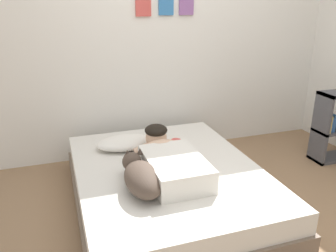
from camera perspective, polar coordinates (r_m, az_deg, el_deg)
ground_plane at (r=2.90m, az=8.96°, el=-14.56°), size 11.65×11.65×0.00m
back_wall at (r=3.80m, az=-0.62°, el=14.31°), size 3.82×0.12×2.50m
bed at (r=2.96m, az=-0.07°, el=-9.71°), size 1.51×1.92×0.34m
pillow at (r=3.23m, az=-7.11°, el=-2.73°), size 0.52×0.32×0.11m
person_lying at (r=2.78m, az=0.19°, el=-5.44°), size 0.43×0.92×0.27m
dog at (r=2.53m, az=-4.36°, el=-8.28°), size 0.26×0.57×0.21m
coffee_cup at (r=3.24m, az=1.37°, el=-2.87°), size 0.12×0.09×0.07m
cell_phone at (r=2.94m, az=-6.63°, el=-6.20°), size 0.07×0.14×0.01m
bookshelf at (r=4.05m, az=25.78°, el=-0.05°), size 0.45×0.24×0.75m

